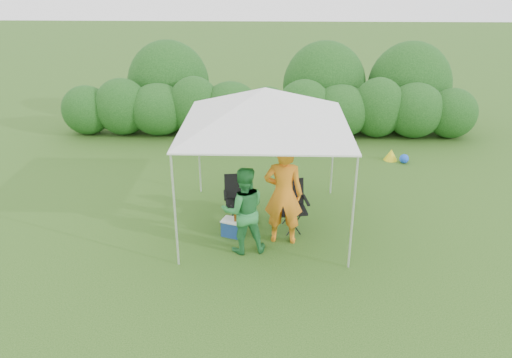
{
  "coord_description": "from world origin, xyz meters",
  "views": [
    {
      "loc": [
        0.1,
        -8.42,
        5.01
      ],
      "look_at": [
        -0.17,
        0.4,
        1.05
      ],
      "focal_mm": 35.0,
      "sensor_mm": 36.0,
      "label": 1
    }
  ],
  "objects_px": {
    "chair_left": "(238,195)",
    "man": "(283,194)",
    "chair_right": "(291,202)",
    "canopy": "(265,107)",
    "woman": "(244,210)",
    "cooler": "(233,227)"
  },
  "relations": [
    {
      "from": "woman",
      "to": "chair_left",
      "type": "bearing_deg",
      "value": -92.39
    },
    {
      "from": "canopy",
      "to": "chair_left",
      "type": "bearing_deg",
      "value": 158.87
    },
    {
      "from": "chair_right",
      "to": "chair_left",
      "type": "height_order",
      "value": "chair_right"
    },
    {
      "from": "woman",
      "to": "cooler",
      "type": "relative_size",
      "value": 3.49
    },
    {
      "from": "chair_right",
      "to": "woman",
      "type": "bearing_deg",
      "value": -144.84
    },
    {
      "from": "man",
      "to": "canopy",
      "type": "bearing_deg",
      "value": -56.3
    },
    {
      "from": "canopy",
      "to": "man",
      "type": "height_order",
      "value": "canopy"
    },
    {
      "from": "chair_left",
      "to": "man",
      "type": "bearing_deg",
      "value": -50.61
    },
    {
      "from": "woman",
      "to": "canopy",
      "type": "bearing_deg",
      "value": -121.02
    },
    {
      "from": "canopy",
      "to": "chair_right",
      "type": "bearing_deg",
      "value": -10.56
    },
    {
      "from": "chair_right",
      "to": "chair_left",
      "type": "xyz_separation_m",
      "value": [
        -1.07,
        0.31,
        -0.02
      ]
    },
    {
      "from": "canopy",
      "to": "cooler",
      "type": "height_order",
      "value": "canopy"
    },
    {
      "from": "chair_left",
      "to": "man",
      "type": "height_order",
      "value": "man"
    },
    {
      "from": "chair_right",
      "to": "cooler",
      "type": "relative_size",
      "value": 2.08
    },
    {
      "from": "chair_right",
      "to": "man",
      "type": "height_order",
      "value": "man"
    },
    {
      "from": "man",
      "to": "cooler",
      "type": "height_order",
      "value": "man"
    },
    {
      "from": "chair_left",
      "to": "canopy",
      "type": "bearing_deg",
      "value": -28.57
    },
    {
      "from": "canopy",
      "to": "cooler",
      "type": "xyz_separation_m",
      "value": [
        -0.61,
        -0.46,
        -2.29
      ]
    },
    {
      "from": "canopy",
      "to": "chair_left",
      "type": "height_order",
      "value": "canopy"
    },
    {
      "from": "man",
      "to": "chair_right",
      "type": "bearing_deg",
      "value": -103.44
    },
    {
      "from": "canopy",
      "to": "cooler",
      "type": "distance_m",
      "value": 2.42
    },
    {
      "from": "man",
      "to": "cooler",
      "type": "relative_size",
      "value": 4.16
    }
  ]
}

